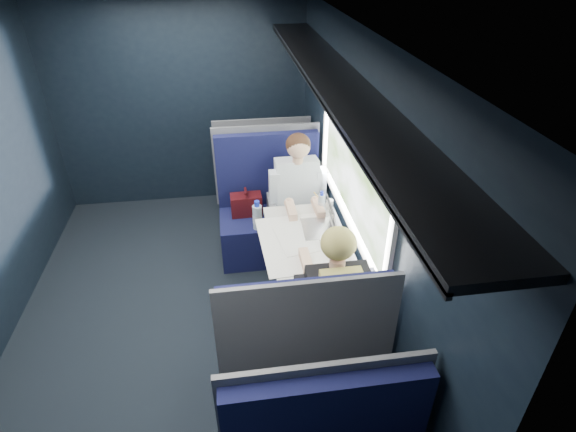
{
  "coord_description": "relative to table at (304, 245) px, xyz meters",
  "views": [
    {
      "loc": [
        0.48,
        -2.89,
        2.8
      ],
      "look_at": [
        0.9,
        0.0,
        0.95
      ],
      "focal_mm": 28.0,
      "sensor_mm": 36.0,
      "label": 1
    }
  ],
  "objects": [
    {
      "name": "ground",
      "position": [
        -1.03,
        0.0,
        -0.67
      ],
      "size": [
        2.8,
        4.2,
        0.01
      ],
      "primitive_type": "cube",
      "color": "black"
    },
    {
      "name": "room_shell",
      "position": [
        -1.01,
        0.0,
        0.81
      ],
      "size": [
        3.0,
        4.4,
        2.4
      ],
      "color": "black",
      "rests_on": "ground"
    },
    {
      "name": "table",
      "position": [
        0.0,
        0.0,
        0.0
      ],
      "size": [
        0.62,
        1.0,
        0.74
      ],
      "color": "#54565E",
      "rests_on": "ground"
    },
    {
      "name": "seat_bay_near",
      "position": [
        -0.19,
        0.87,
        -0.24
      ],
      "size": [
        1.04,
        0.62,
        1.26
      ],
      "color": "black",
      "rests_on": "ground"
    },
    {
      "name": "seat_bay_far",
      "position": [
        -0.18,
        -0.87,
        -0.25
      ],
      "size": [
        1.04,
        0.62,
        1.26
      ],
      "color": "black",
      "rests_on": "ground"
    },
    {
      "name": "seat_row_front",
      "position": [
        -0.18,
        1.8,
        -0.25
      ],
      "size": [
        1.04,
        0.51,
        1.16
      ],
      "color": "black",
      "rests_on": "ground"
    },
    {
      "name": "man",
      "position": [
        0.07,
        0.7,
        0.06
      ],
      "size": [
        0.53,
        0.56,
        1.32
      ],
      "color": "black",
      "rests_on": "ground"
    },
    {
      "name": "woman",
      "position": [
        0.07,
        -0.71,
        0.06
      ],
      "size": [
        0.53,
        0.56,
        1.32
      ],
      "color": "black",
      "rests_on": "ground"
    },
    {
      "name": "papers",
      "position": [
        -0.08,
        -0.07,
        0.08
      ],
      "size": [
        0.58,
        0.82,
        0.01
      ],
      "primitive_type": "cube",
      "rotation": [
        0.0,
        0.0,
        0.05
      ],
      "color": "white",
      "rests_on": "table"
    },
    {
      "name": "laptop",
      "position": [
        0.18,
        0.09,
        0.14
      ],
      "size": [
        0.26,
        0.34,
        0.24
      ],
      "color": "silver",
      "rests_on": "table"
    },
    {
      "name": "bottle_small",
      "position": [
        0.21,
        0.37,
        0.16
      ],
      "size": [
        0.06,
        0.06,
        0.2
      ],
      "color": "silver",
      "rests_on": "table"
    },
    {
      "name": "cup",
      "position": [
        0.3,
        0.41,
        0.12
      ],
      "size": [
        0.06,
        0.06,
        0.08
      ],
      "primitive_type": "cylinder",
      "color": "white",
      "rests_on": "table"
    }
  ]
}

